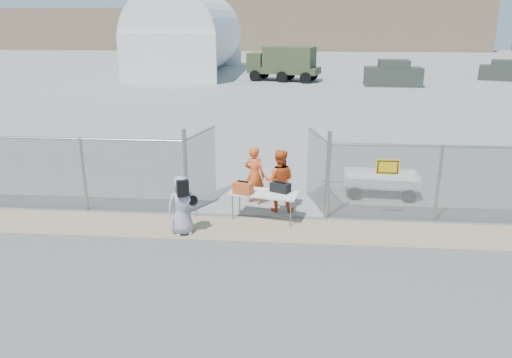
# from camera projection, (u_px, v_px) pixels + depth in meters

# --- Properties ---
(ground) EXTENTS (160.00, 160.00, 0.00)m
(ground) POSITION_uv_depth(u_px,v_px,m) (249.00, 245.00, 12.44)
(ground) COLOR #535252
(tarmac_inside) EXTENTS (160.00, 80.00, 0.01)m
(tarmac_inside) POSITION_uv_depth(u_px,v_px,m) (288.00, 72.00, 52.25)
(tarmac_inside) COLOR gray
(tarmac_inside) RESTS_ON ground
(dirt_strip) EXTENTS (44.00, 1.60, 0.01)m
(dirt_strip) POSITION_uv_depth(u_px,v_px,m) (253.00, 229.00, 13.39)
(dirt_strip) COLOR tan
(dirt_strip) RESTS_ON ground
(distant_hills) EXTENTS (140.00, 6.00, 9.00)m
(distant_hills) POSITION_uv_depth(u_px,v_px,m) (323.00, 23.00, 84.58)
(distant_hills) COLOR #7F684F
(distant_hills) RESTS_ON ground
(chain_link_fence) EXTENTS (40.00, 0.20, 2.20)m
(chain_link_fence) POSITION_uv_depth(u_px,v_px,m) (256.00, 179.00, 14.00)
(chain_link_fence) COLOR gray
(chain_link_fence) RESTS_ON ground
(quonset_hangar) EXTENTS (9.00, 18.00, 8.00)m
(quonset_hangar) POSITION_uv_depth(u_px,v_px,m) (189.00, 32.00, 49.93)
(quonset_hangar) COLOR white
(quonset_hangar) RESTS_ON ground
(folding_table) EXTENTS (1.99, 1.15, 0.80)m
(folding_table) POSITION_uv_depth(u_px,v_px,m) (264.00, 206.00, 13.96)
(folding_table) COLOR white
(folding_table) RESTS_ON ground
(orange_bag) EXTENTS (0.58, 0.46, 0.32)m
(orange_bag) POSITION_uv_depth(u_px,v_px,m) (243.00, 188.00, 13.74)
(orange_bag) COLOR #D05728
(orange_bag) RESTS_ON folding_table
(black_duffel) EXTENTS (0.61, 0.51, 0.26)m
(black_duffel) POSITION_uv_depth(u_px,v_px,m) (280.00, 187.00, 13.85)
(black_duffel) COLOR black
(black_duffel) RESTS_ON folding_table
(security_worker_left) EXTENTS (0.76, 0.63, 1.79)m
(security_worker_left) POSITION_uv_depth(u_px,v_px,m) (254.00, 175.00, 15.03)
(security_worker_left) COLOR #E9551E
(security_worker_left) RESTS_ON ground
(security_worker_right) EXTENTS (0.93, 0.74, 1.84)m
(security_worker_right) POSITION_uv_depth(u_px,v_px,m) (279.00, 181.00, 14.43)
(security_worker_right) COLOR #E9551E
(security_worker_right) RESTS_ON ground
(visitor) EXTENTS (0.92, 0.80, 1.59)m
(visitor) POSITION_uv_depth(u_px,v_px,m) (182.00, 205.00, 12.88)
(visitor) COLOR #9597A6
(visitor) RESTS_ON ground
(utility_trailer) EXTENTS (3.11, 1.75, 0.73)m
(utility_trailer) POSITION_uv_depth(u_px,v_px,m) (380.00, 183.00, 15.94)
(utility_trailer) COLOR white
(utility_trailer) RESTS_ON ground
(military_truck) EXTENTS (6.65, 3.89, 2.99)m
(military_truck) POSITION_uv_depth(u_px,v_px,m) (284.00, 64.00, 44.28)
(military_truck) COLOR #394529
(military_truck) RESTS_ON ground
(parked_vehicle_near) EXTENTS (4.67, 2.24, 2.08)m
(parked_vehicle_near) POSITION_uv_depth(u_px,v_px,m) (393.00, 73.00, 41.12)
(parked_vehicle_near) COLOR #313730
(parked_vehicle_near) RESTS_ON ground
(parked_vehicle_mid) EXTENTS (4.30, 3.07, 1.78)m
(parked_vehicle_mid) POSITION_uv_depth(u_px,v_px,m) (503.00, 70.00, 44.87)
(parked_vehicle_mid) COLOR #313730
(parked_vehicle_mid) RESTS_ON ground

